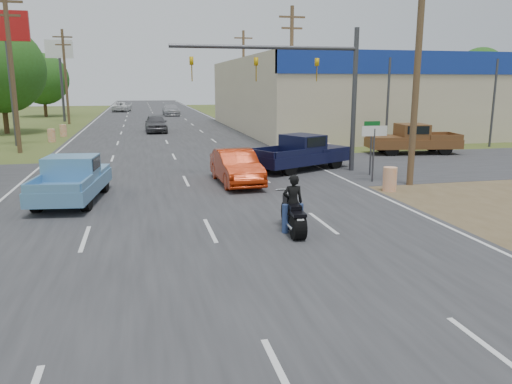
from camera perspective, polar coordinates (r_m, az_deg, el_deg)
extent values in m
plane|color=#404D1E|center=(7.95, 3.25, -20.90)|extent=(200.00, 200.00, 0.00)
cube|color=#2D2D30|center=(46.62, -10.70, 6.73)|extent=(15.00, 180.00, 0.02)
cube|color=#2D2D30|center=(24.83, -8.43, 2.09)|extent=(120.00, 10.00, 0.02)
cube|color=brown|center=(21.30, 24.65, -0.62)|extent=(8.00, 18.00, 0.01)
cube|color=#B7A88C|center=(57.46, 23.54, 10.24)|extent=(50.00, 28.00, 6.60)
cylinder|color=#4C3823|center=(22.49, 17.95, 13.37)|extent=(0.28, 0.28, 10.00)
cylinder|color=#4C3823|center=(39.08, 4.05, 13.21)|extent=(0.28, 0.28, 10.00)
cube|color=#4C3823|center=(39.38, 4.15, 19.33)|extent=(2.00, 0.14, 0.14)
cube|color=#4C3823|center=(39.29, 4.13, 18.17)|extent=(1.60, 0.14, 0.14)
cylinder|color=#4C3823|center=(56.54, -1.42, 12.94)|extent=(0.28, 0.28, 10.00)
cube|color=#4C3823|center=(56.75, -1.45, 17.18)|extent=(2.00, 0.14, 0.14)
cube|color=#4C3823|center=(56.68, -1.44, 16.38)|extent=(1.60, 0.14, 0.14)
cylinder|color=#4C3823|center=(35.21, -26.10, 12.13)|extent=(0.28, 0.28, 10.00)
cube|color=#4C3823|center=(35.54, -26.77, 18.88)|extent=(2.00, 0.14, 0.14)
cube|color=#4C3823|center=(35.44, -26.64, 17.61)|extent=(1.60, 0.14, 0.14)
cylinder|color=#4C3823|center=(58.87, -20.93, 12.13)|extent=(0.28, 0.28, 10.00)
cube|color=#4C3823|center=(59.07, -21.25, 16.19)|extent=(2.00, 0.14, 0.14)
cube|color=#4C3823|center=(59.01, -21.19, 15.42)|extent=(1.60, 0.14, 0.14)
cylinder|color=#422D19|center=(49.82, -26.73, 7.85)|extent=(0.44, 0.44, 3.24)
sphere|color=#254F16|center=(49.76, -27.18, 12.39)|extent=(7.56, 7.56, 7.56)
cylinder|color=#422D19|center=(73.47, -22.95, 9.06)|extent=(0.44, 0.44, 2.88)
sphere|color=#254F16|center=(73.41, -23.18, 11.79)|extent=(6.72, 6.72, 6.72)
cylinder|color=#422D19|center=(95.28, 24.02, 9.71)|extent=(0.44, 0.44, 3.60)
sphere|color=#254F16|center=(95.26, 24.25, 12.34)|extent=(8.40, 8.40, 8.40)
cylinder|color=#422D19|center=(106.31, 4.52, 10.82)|extent=(0.44, 0.44, 3.42)
sphere|color=#254F16|center=(106.29, 4.56, 13.07)|extent=(7.98, 7.98, 7.98)
cylinder|color=orange|center=(21.23, 15.05, 1.41)|extent=(0.56, 0.56, 1.00)
cylinder|color=orange|center=(29.04, 7.91, 4.55)|extent=(0.56, 0.56, 1.00)
cylinder|color=orange|center=(41.09, -22.33, 5.99)|extent=(0.56, 0.56, 1.00)
cylinder|color=orange|center=(44.98, -21.16, 6.55)|extent=(0.56, 0.56, 1.00)
cylinder|color=#3F3F44|center=(39.33, -26.19, 11.28)|extent=(0.30, 0.30, 9.00)
cube|color=#B21414|center=(39.51, -26.72, 16.62)|extent=(3.00, 0.35, 2.00)
cylinder|color=#3F3F44|center=(62.96, -21.33, 11.60)|extent=(0.30, 0.30, 9.00)
cube|color=white|center=(63.08, -21.60, 14.95)|extent=(3.00, 0.35, 2.00)
cylinder|color=#3F3F44|center=(22.96, 13.26, 4.07)|extent=(0.08, 0.08, 2.40)
cube|color=white|center=(22.84, 13.40, 6.81)|extent=(1.20, 0.05, 0.45)
cylinder|color=#3F3F44|center=(24.56, 12.98, 4.60)|extent=(0.08, 0.08, 2.40)
cube|color=#0C591E|center=(24.42, 13.13, 7.63)|extent=(0.80, 0.04, 0.22)
cylinder|color=#3F3F44|center=(25.60, 11.14, 10.16)|extent=(0.24, 0.24, 7.00)
cylinder|color=#3F3F44|center=(24.17, 1.20, 16.20)|extent=(9.00, 0.18, 0.18)
imported|color=gold|center=(24.87, 6.98, 14.97)|extent=(0.18, 0.40, 1.10)
imported|color=gold|center=(24.02, 0.00, 15.15)|extent=(0.18, 0.40, 1.10)
imported|color=gold|center=(23.53, -7.40, 15.11)|extent=(0.18, 0.40, 1.10)
imported|color=#9E2207|center=(21.98, -2.26, 2.84)|extent=(1.77, 4.60, 1.50)
cylinder|color=black|center=(14.21, 4.84, -4.04)|extent=(0.40, 0.75, 0.73)
cylinder|color=black|center=(15.71, 3.39, -2.43)|extent=(0.18, 0.74, 0.73)
cube|color=black|center=(14.90, 4.07, -1.98)|extent=(0.32, 1.34, 0.33)
cube|color=black|center=(15.11, 3.84, -0.91)|extent=(0.32, 0.62, 0.24)
cube|color=black|center=(14.54, 4.39, -1.62)|extent=(0.37, 0.63, 0.11)
cylinder|color=white|center=(15.37, 3.56, 0.29)|extent=(0.72, 0.10, 0.06)
cube|color=white|center=(13.92, 5.11, -3.36)|extent=(0.20, 0.03, 0.13)
imported|color=black|center=(14.72, 4.22, -1.57)|extent=(0.63, 0.43, 1.66)
cylinder|color=black|center=(21.63, -21.35, 0.91)|extent=(0.40, 0.82, 0.79)
cylinder|color=black|center=(21.24, -17.02, 1.02)|extent=(0.40, 0.82, 0.79)
cylinder|color=black|center=(18.74, -23.82, -0.96)|extent=(0.40, 0.82, 0.79)
cylinder|color=black|center=(18.28, -18.85, -0.87)|extent=(0.40, 0.82, 0.79)
cube|color=#5A92C1|center=(19.91, -20.25, 0.71)|extent=(2.62, 5.36, 0.52)
cube|color=#5A92C1|center=(21.33, -19.31, 2.40)|extent=(2.12, 2.18, 0.18)
cube|color=#5A92C1|center=(19.89, -20.32, 2.67)|extent=(2.01, 1.77, 0.84)
cube|color=black|center=(19.87, -20.36, 3.09)|extent=(2.01, 1.46, 0.45)
cube|color=#5A92C1|center=(17.45, -22.36, 0.32)|extent=(1.82, 0.31, 0.30)
cylinder|color=black|center=(27.54, 6.30, 4.00)|extent=(0.89, 0.65, 0.84)
cylinder|color=black|center=(26.35, 9.03, 3.55)|extent=(0.89, 0.65, 0.84)
cylinder|color=black|center=(25.34, 1.12, 3.36)|extent=(0.89, 0.65, 0.84)
cylinder|color=black|center=(24.04, 3.83, 2.85)|extent=(0.89, 0.65, 0.84)
cube|color=#111433|center=(25.75, 5.16, 3.97)|extent=(5.80, 4.28, 0.54)
cube|color=#111433|center=(26.86, 7.67, 5.00)|extent=(2.73, 2.69, 0.19)
cube|color=#111433|center=(25.73, 5.37, 5.56)|extent=(2.31, 2.45, 0.89)
cube|color=black|center=(25.72, 5.37, 5.90)|extent=(2.04, 2.34, 0.47)
cube|color=#111433|center=(23.92, 0.60, 4.39)|extent=(0.93, 1.76, 0.31)
cylinder|color=black|center=(31.71, 15.23, 4.77)|extent=(0.91, 0.44, 0.87)
cylinder|color=black|center=(33.42, 14.16, 5.19)|extent=(0.91, 0.44, 0.87)
cylinder|color=black|center=(33.04, 20.79, 4.68)|extent=(0.91, 0.44, 0.87)
cylinder|color=black|center=(34.69, 19.49, 5.11)|extent=(0.91, 0.44, 0.87)
cube|color=brown|center=(33.15, 17.48, 5.36)|extent=(5.91, 2.94, 0.57)
cube|color=brown|center=(32.50, 14.74, 6.03)|extent=(2.42, 2.35, 0.20)
cube|color=brown|center=(33.03, 17.38, 6.63)|extent=(1.96, 2.22, 0.93)
cube|color=black|center=(33.02, 17.40, 6.92)|extent=(1.63, 2.22, 0.49)
cube|color=brown|center=(34.26, 21.84, 5.99)|extent=(0.36, 2.00, 0.33)
imported|color=#4C4C50|center=(46.59, -11.36, 7.68)|extent=(1.96, 4.73, 1.60)
imported|color=#A6A6AB|center=(71.10, -9.68, 9.24)|extent=(2.28, 5.45, 1.57)
imported|color=white|center=(82.65, -15.09, 9.36)|extent=(3.17, 5.56, 1.46)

